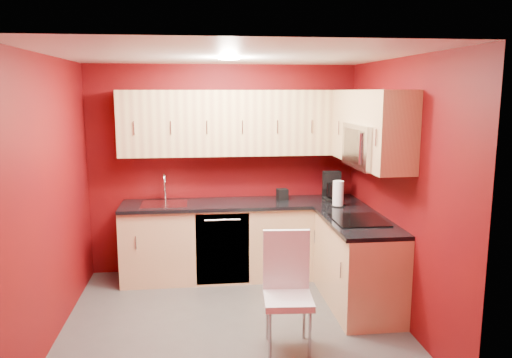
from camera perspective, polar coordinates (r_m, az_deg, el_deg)
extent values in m
plane|color=#4B4846|center=(5.00, -2.61, -15.96)|extent=(3.20, 3.20, 0.00)
plane|color=white|center=(4.50, -2.87, 13.99)|extent=(3.20, 3.20, 0.00)
plane|color=#630A09|center=(6.06, -3.73, 1.09)|extent=(3.20, 0.00, 3.20)
plane|color=#630A09|center=(3.14, -0.79, -7.33)|extent=(3.20, 0.00, 3.20)
plane|color=#630A09|center=(4.76, -22.35, -2.11)|extent=(0.00, 3.00, 3.00)
plane|color=#630A09|center=(4.96, 16.04, -1.27)|extent=(0.00, 3.00, 3.00)
cube|color=#E7B784|center=(5.97, -1.56, -7.07)|extent=(2.80, 0.60, 0.87)
cube|color=#E7B784|center=(5.30, 11.52, -9.52)|extent=(0.60, 1.30, 0.87)
cube|color=black|center=(5.84, -1.56, -2.84)|extent=(2.80, 0.63, 0.04)
cube|color=black|center=(5.14, 11.59, -4.80)|extent=(0.63, 1.27, 0.04)
cube|color=#E4C881|center=(5.84, -1.73, 6.45)|extent=(2.80, 0.35, 0.75)
cube|color=#E4C881|center=(5.63, 11.28, 6.13)|extent=(0.35, 0.57, 0.75)
cube|color=#E4C881|center=(4.55, 15.75, 5.08)|extent=(0.35, 0.22, 0.75)
cube|color=#E4C881|center=(5.00, 13.72, 7.99)|extent=(0.35, 0.76, 0.33)
cube|color=silver|center=(5.01, 13.27, 3.71)|extent=(0.40, 0.76, 0.42)
cube|color=black|center=(4.95, 11.20, 3.71)|extent=(0.02, 0.62, 0.33)
cylinder|color=silver|center=(4.73, 11.81, 3.40)|extent=(0.02, 0.02, 0.29)
cube|color=black|center=(5.10, 11.67, -4.63)|extent=(0.50, 0.55, 0.01)
cube|color=silver|center=(5.82, -10.43, -2.89)|extent=(0.52, 0.42, 0.02)
cylinder|color=silver|center=(5.99, -10.35, -1.21)|extent=(0.02, 0.02, 0.26)
torus|color=silver|center=(5.89, -10.44, -0.10)|extent=(0.02, 0.16, 0.16)
cylinder|color=silver|center=(5.84, -10.46, -0.80)|extent=(0.02, 0.02, 0.12)
cube|color=black|center=(5.67, -3.83, -8.00)|extent=(0.60, 0.02, 0.82)
cylinder|color=white|center=(4.80, -3.12, 13.56)|extent=(0.20, 0.20, 0.01)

